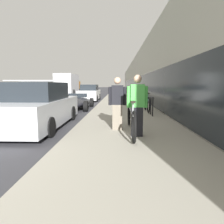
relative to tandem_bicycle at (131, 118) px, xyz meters
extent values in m
cube|color=#A39E8E|center=(-0.01, 18.59, -0.48)|extent=(3.62, 70.00, 0.14)
cube|color=#BCB7AD|center=(6.85, 26.59, 2.04)|extent=(10.00, 70.00, 5.19)
cube|color=#1E2328|center=(1.89, 26.59, 0.69)|extent=(0.10, 63.00, 2.20)
cube|color=#478438|center=(-13.09, 22.59, -0.54)|extent=(7.49, 70.00, 0.03)
torus|color=black|center=(0.00, 1.09, -0.02)|extent=(0.06, 0.78, 0.78)
torus|color=black|center=(0.00, -1.07, -0.02)|extent=(0.06, 0.78, 0.78)
cylinder|color=#B7BCC1|center=(0.00, 0.01, 0.21)|extent=(0.04, 1.84, 0.04)
cylinder|color=#B7BCC1|center=(0.00, -0.42, 0.10)|extent=(0.04, 1.09, 0.36)
cylinder|color=#B7BCC1|center=(0.00, -0.68, 0.37)|extent=(0.03, 0.03, 0.32)
cube|color=black|center=(0.00, -0.68, 0.53)|extent=(0.11, 0.22, 0.05)
cylinder|color=#B7BCC1|center=(0.00, 0.92, 0.38)|extent=(0.03, 0.03, 0.34)
cylinder|color=silver|center=(0.00, 0.92, 0.55)|extent=(0.52, 0.03, 0.03)
cube|color=black|center=(0.13, -0.38, -0.02)|extent=(0.30, 0.22, 0.78)
cube|color=#4CB74C|center=(0.13, -0.38, 0.67)|extent=(0.37, 0.22, 0.60)
cylinder|color=#4CB74C|center=(-0.10, -0.38, 0.64)|extent=(0.09, 0.09, 0.57)
cylinder|color=#4CB74C|center=(0.36, -0.38, 0.64)|extent=(0.09, 0.09, 0.57)
sphere|color=tan|center=(0.13, -0.38, 1.11)|extent=(0.21, 0.21, 0.21)
cube|color=#756B5B|center=(-0.40, 0.40, -0.03)|extent=(0.29, 0.21, 0.77)
cube|color=black|center=(-0.40, 0.40, 0.65)|extent=(0.36, 0.21, 0.59)
cylinder|color=black|center=(-0.62, 0.40, 0.62)|extent=(0.09, 0.09, 0.56)
cylinder|color=black|center=(-0.17, 0.40, 0.62)|extent=(0.09, 0.09, 0.56)
sphere|color=tan|center=(-0.40, 0.40, 1.08)|extent=(0.21, 0.21, 0.21)
cylinder|color=black|center=(1.13, 2.98, 0.00)|extent=(0.05, 0.05, 0.82)
cylinder|color=black|center=(1.13, 3.53, 0.00)|extent=(0.05, 0.05, 0.82)
cylinder|color=black|center=(1.13, 3.25, 0.41)|extent=(0.05, 0.55, 0.05)
torus|color=black|center=(1.10, 5.15, -0.02)|extent=(0.06, 0.78, 0.78)
torus|color=black|center=(1.10, 4.01, -0.02)|extent=(0.06, 0.78, 0.78)
cylinder|color=#7AD1C6|center=(1.10, 4.58, 0.21)|extent=(0.04, 0.97, 0.04)
cylinder|color=#7AD1C6|center=(1.10, 4.35, 0.10)|extent=(0.04, 0.59, 0.35)
cylinder|color=#7AD1C6|center=(1.10, 4.21, 0.37)|extent=(0.03, 0.03, 0.32)
cube|color=black|center=(1.10, 4.21, 0.53)|extent=(0.11, 0.22, 0.05)
cylinder|color=#7AD1C6|center=(1.10, 5.06, 0.38)|extent=(0.03, 0.03, 0.34)
cylinder|color=silver|center=(1.10, 5.06, 0.55)|extent=(0.52, 0.03, 0.03)
cube|color=silver|center=(-3.19, 1.32, 0.01)|extent=(1.77, 4.72, 0.84)
cube|color=#1E2328|center=(-3.19, 1.32, 0.74)|extent=(1.52, 2.36, 0.61)
cylinder|color=silver|center=(-3.19, 1.84, 1.09)|extent=(1.89, 0.04, 0.04)
cylinder|color=silver|center=(-3.19, 0.80, 1.09)|extent=(1.89, 0.04, 0.04)
cylinder|color=black|center=(-4.01, 2.74, -0.26)|extent=(0.22, 0.60, 0.60)
cylinder|color=black|center=(-2.37, 2.74, -0.26)|extent=(0.22, 0.60, 0.60)
cylinder|color=black|center=(-2.37, -0.10, -0.26)|extent=(0.22, 0.60, 0.60)
ellipsoid|color=black|center=(-2.99, 6.71, -0.14)|extent=(1.71, 4.30, 0.56)
cube|color=#1E2328|center=(-2.99, 7.25, 0.26)|extent=(1.20, 0.04, 0.26)
cylinder|color=black|center=(-3.79, 7.95, -0.26)|extent=(0.22, 0.60, 0.60)
cylinder|color=black|center=(-2.19, 7.95, -0.26)|extent=(0.22, 0.60, 0.60)
cylinder|color=black|center=(-3.79, 5.46, -0.26)|extent=(0.22, 0.60, 0.60)
cylinder|color=black|center=(-2.19, 5.46, -0.26)|extent=(0.22, 0.60, 0.60)
cube|color=white|center=(-3.06, 13.14, 0.01)|extent=(1.69, 4.20, 0.83)
cube|color=#1E2328|center=(-3.06, 13.14, 0.69)|extent=(1.45, 2.10, 0.54)
cylinder|color=black|center=(-3.84, 14.40, -0.26)|extent=(0.22, 0.60, 0.60)
cylinder|color=black|center=(-2.28, 14.40, -0.26)|extent=(0.22, 0.60, 0.60)
cylinder|color=black|center=(-3.84, 11.88, -0.26)|extent=(0.22, 0.60, 0.60)
cylinder|color=black|center=(-2.28, 11.88, -0.26)|extent=(0.22, 0.60, 0.60)
cube|color=orange|center=(-7.72, 26.68, 0.56)|extent=(2.17, 1.77, 1.78)
cube|color=silver|center=(-7.72, 23.14, 1.04)|extent=(2.35, 5.31, 2.74)
cylinder|color=black|center=(-8.80, 26.22, -0.14)|extent=(0.28, 0.84, 0.84)
cylinder|color=black|center=(-6.64, 26.22, -0.14)|extent=(0.28, 0.84, 0.84)
cylinder|color=black|center=(-8.80, 22.08, -0.14)|extent=(0.28, 0.84, 0.84)
cylinder|color=black|center=(-6.64, 22.08, -0.14)|extent=(0.28, 0.84, 0.84)
camera|label=1|loc=(-0.37, -5.67, 0.97)|focal=32.00mm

